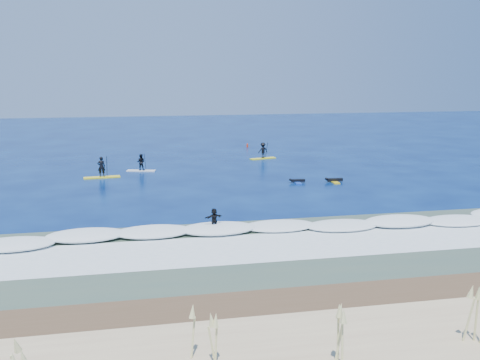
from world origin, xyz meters
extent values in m
plane|color=#031445|center=(0.00, 0.00, 0.00)|extent=(160.00, 160.00, 0.00)
cube|color=#513B26|center=(0.00, -21.50, 0.00)|extent=(90.00, 5.00, 0.08)
cube|color=#3C5244|center=(0.00, -14.00, 0.01)|extent=(90.00, 13.00, 0.01)
cube|color=white|center=(0.00, -10.00, 0.00)|extent=(40.00, 6.00, 0.30)
cube|color=silver|center=(0.00, -13.00, 0.00)|extent=(34.00, 5.00, 0.02)
cube|color=yellow|center=(-11.09, 9.73, 0.06)|extent=(3.43, 1.21, 0.11)
imported|color=black|center=(-11.09, 9.73, 1.08)|extent=(0.75, 0.54, 1.93)
cylinder|color=black|center=(-10.59, 9.79, 1.01)|extent=(0.13, 0.77, 2.25)
cube|color=black|center=(-10.59, 9.79, -0.06)|extent=(0.13, 0.03, 0.34)
cube|color=white|center=(-7.39, 12.46, 0.05)|extent=(2.97, 1.44, 0.10)
imported|color=black|center=(-7.39, 12.46, 0.92)|extent=(0.94, 0.81, 1.66)
cylinder|color=black|center=(-6.97, 12.35, 0.86)|extent=(0.21, 0.65, 1.93)
cube|color=black|center=(-6.97, 12.35, -0.05)|extent=(0.12, 0.03, 0.29)
cube|color=yellow|center=(6.48, 17.59, 0.05)|extent=(3.19, 1.57, 0.10)
imported|color=black|center=(6.48, 17.59, 0.99)|extent=(1.28, 0.94, 1.78)
cylinder|color=black|center=(6.93, 17.72, 0.93)|extent=(0.23, 0.70, 2.08)
cube|color=black|center=(6.93, 17.72, -0.05)|extent=(0.12, 0.03, 0.31)
cube|color=gold|center=(9.73, 3.63, 0.05)|extent=(0.65, 2.11, 0.10)
cube|color=black|center=(9.83, 3.62, 0.22)|extent=(1.46, 0.44, 0.24)
sphere|color=black|center=(9.02, 3.66, 0.32)|extent=(0.24, 0.24, 0.24)
cube|color=blue|center=(6.37, 3.99, 0.04)|extent=(0.66, 1.88, 0.09)
cube|color=black|center=(6.46, 3.98, 0.19)|extent=(1.30, 0.45, 0.21)
sphere|color=black|center=(5.74, 4.05, 0.28)|extent=(0.21, 0.21, 0.21)
cube|color=silver|center=(-3.22, -9.44, 0.20)|extent=(1.95, 1.02, 0.10)
imported|color=black|center=(-3.22, -9.44, 0.88)|extent=(1.23, 0.68, 1.26)
cylinder|color=red|center=(6.71, 27.28, 0.20)|extent=(0.25, 0.25, 0.40)
cone|color=red|center=(6.71, 27.28, 0.50)|extent=(0.18, 0.18, 0.20)
camera|label=1|loc=(-7.90, -41.43, 9.92)|focal=40.00mm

